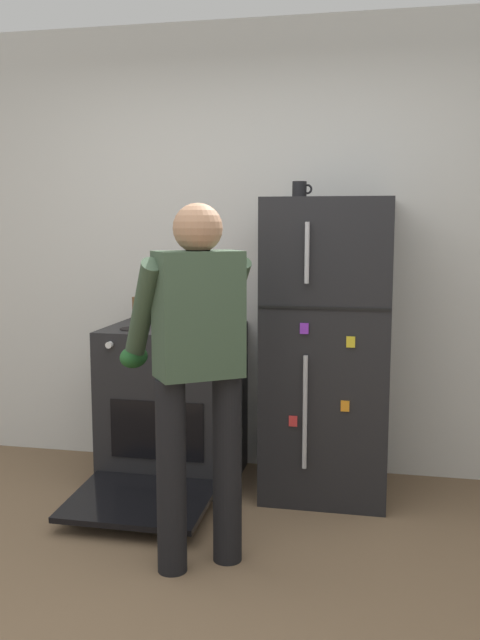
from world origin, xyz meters
name	(u,v)px	position (x,y,z in m)	size (l,w,h in m)	color
ground	(161,632)	(0.00, 0.00, 0.00)	(8.00, 8.00, 0.00)	brown
kitchen_wall_back	(258,250)	(0.00, 1.95, 1.35)	(6.00, 0.10, 2.70)	silver
refrigerator	(328,348)	(0.47, 1.57, 0.82)	(0.68, 0.72, 1.65)	black
stove_range	(173,405)	(-0.43, 1.55, 0.45)	(0.76, 1.22, 0.92)	black
person_cook	(196,355)	(-0.01, 0.56, 0.95)	(0.64, 0.66, 1.60)	black
red_pot	(197,317)	(-0.27, 1.52, 0.98)	(0.32, 0.22, 0.12)	red
coffee_mug	(300,190)	(0.29, 1.62, 1.69)	(0.11, 0.08, 0.10)	black
pepper_mill	(136,308)	(-0.73, 1.77, 0.99)	(0.05, 0.05, 0.14)	brown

